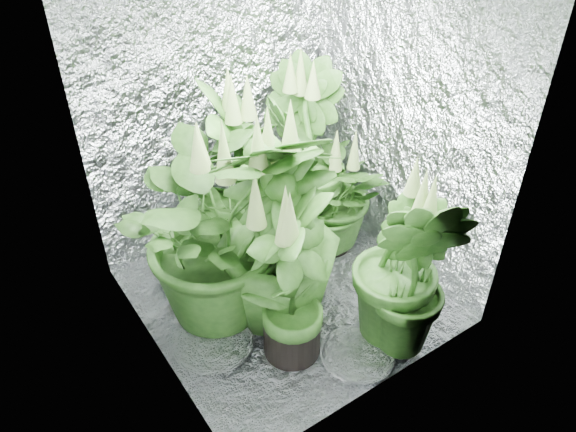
# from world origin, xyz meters

# --- Properties ---
(ground) EXTENTS (1.60, 1.60, 0.00)m
(ground) POSITION_xyz_m (0.00, 0.00, 0.00)
(ground) COLOR white
(ground) RESTS_ON ground
(walls) EXTENTS (1.62, 1.62, 2.00)m
(walls) POSITION_xyz_m (0.00, 0.00, 1.00)
(walls) COLOR white
(walls) RESTS_ON ground
(plant_a) EXTENTS (1.18, 1.18, 1.24)m
(plant_a) POSITION_xyz_m (-0.36, 0.11, 0.59)
(plant_a) COLOR black
(plant_a) RESTS_ON ground
(plant_b) EXTENTS (0.87, 0.87, 1.27)m
(plant_b) POSITION_xyz_m (-0.03, 0.47, 0.59)
(plant_b) COLOR black
(plant_b) RESTS_ON ground
(plant_c) EXTENTS (0.66, 0.66, 1.25)m
(plant_c) POSITION_xyz_m (0.44, 0.48, 0.58)
(plant_c) COLOR black
(plant_c) RESTS_ON ground
(plant_d) EXTENTS (0.85, 0.85, 1.29)m
(plant_d) POSITION_xyz_m (-0.12, -0.10, 0.60)
(plant_d) COLOR black
(plant_d) RESTS_ON ground
(plant_e) EXTENTS (0.87, 0.87, 0.85)m
(plant_e) POSITION_xyz_m (0.50, 0.21, 0.40)
(plant_e) COLOR black
(plant_e) RESTS_ON ground
(plant_f) EXTENTS (0.75, 0.75, 1.12)m
(plant_f) POSITION_xyz_m (-0.21, -0.36, 0.51)
(plant_f) COLOR black
(plant_f) RESTS_ON ground
(plant_g) EXTENTS (0.73, 0.73, 1.10)m
(plant_g) POSITION_xyz_m (0.30, -0.63, 0.51)
(plant_g) COLOR black
(plant_g) RESTS_ON ground
(circulation_fan) EXTENTS (0.17, 0.35, 0.39)m
(circulation_fan) POSITION_xyz_m (0.58, 0.62, 0.17)
(circulation_fan) COLOR black
(circulation_fan) RESTS_ON ground
(plant_label) EXTENTS (0.05, 0.05, 0.08)m
(plant_label) POSITION_xyz_m (0.36, -0.65, 0.30)
(plant_label) COLOR white
(plant_label) RESTS_ON plant_g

